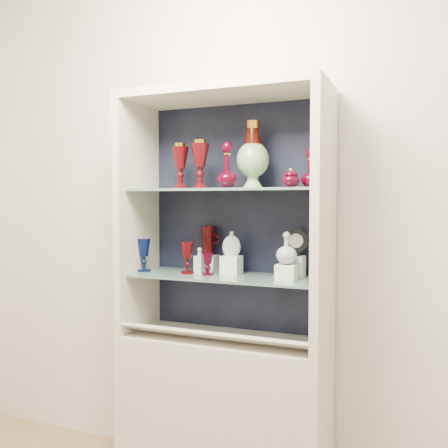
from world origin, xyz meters
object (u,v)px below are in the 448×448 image
at_px(lidded_bowl, 291,178).
at_px(cobalt_goblet, 144,255).
at_px(pedestal_lamp_left, 180,166).
at_px(ruby_decanter_a, 227,162).
at_px(cameo_medallion, 296,242).
at_px(enamel_urn, 253,155).
at_px(flat_flask, 231,243).
at_px(ruby_decanter_b, 310,166).
at_px(ruby_goblet_tall, 187,258).
at_px(pedestal_lamp_right, 200,164).
at_px(ruby_goblet_small, 208,264).
at_px(clear_square_bottle, 200,260).
at_px(clear_round_decanter, 287,249).
at_px(ruby_pitcher, 208,240).

xyz_separation_m(lidded_bowl, cobalt_goblet, (-0.78, 0.04, -0.38)).
xyz_separation_m(pedestal_lamp_left, ruby_decanter_a, (0.27, -0.04, 0.01)).
xyz_separation_m(cobalt_goblet, cameo_medallion, (0.77, 0.12, 0.08)).
bearing_deg(enamel_urn, flat_flask, 175.66).
distance_m(pedestal_lamp_left, lidded_bowl, 0.59).
height_order(pedestal_lamp_left, enamel_urn, enamel_urn).
height_order(ruby_decanter_b, ruby_goblet_tall, ruby_decanter_b).
bearing_deg(pedestal_lamp_right, ruby_goblet_tall, 173.95).
height_order(pedestal_lamp_left, ruby_goblet_small, pedestal_lamp_left).
xyz_separation_m(clear_square_bottle, flat_flask, (0.15, 0.04, 0.09)).
distance_m(ruby_goblet_tall, flat_flask, 0.23).
bearing_deg(cameo_medallion, enamel_urn, -177.66).
distance_m(ruby_goblet_small, clear_square_bottle, 0.07).
bearing_deg(ruby_goblet_tall, clear_square_bottle, 28.93).
bearing_deg(pedestal_lamp_left, ruby_decanter_a, -9.25).
height_order(ruby_goblet_tall, clear_round_decanter, clear_round_decanter).
bearing_deg(flat_flask, ruby_goblet_tall, 176.72).
xyz_separation_m(pedestal_lamp_right, ruby_decanter_b, (0.53, 0.03, -0.02)).
bearing_deg(pedestal_lamp_right, pedestal_lamp_left, 168.58).
bearing_deg(ruby_decanter_a, ruby_decanter_b, 7.60).
relative_size(enamel_urn, ruby_decanter_b, 1.68).
bearing_deg(ruby_decanter_a, ruby_goblet_small, 168.47).
relative_size(clear_square_bottle, clear_round_decanter, 0.91).
xyz_separation_m(ruby_goblet_tall, flat_flask, (0.21, 0.07, 0.07)).
bearing_deg(cameo_medallion, lidded_bowl, -97.25).
relative_size(pedestal_lamp_right, cameo_medallion, 1.78).
bearing_deg(enamel_urn, clear_round_decanter, -16.89).
height_order(pedestal_lamp_left, pedestal_lamp_right, pedestal_lamp_right).
relative_size(flat_flask, clear_round_decanter, 0.87).
bearing_deg(pedestal_lamp_right, ruby_pitcher, 99.34).
bearing_deg(clear_round_decanter, ruby_pitcher, 163.63).
bearing_deg(clear_round_decanter, enamel_urn, 163.11).
height_order(enamel_urn, lidded_bowl, enamel_urn).
relative_size(pedestal_lamp_left, pedestal_lamp_right, 0.96).
height_order(pedestal_lamp_right, ruby_decanter_b, pedestal_lamp_right).
relative_size(pedestal_lamp_left, ruby_goblet_small, 2.09).
height_order(ruby_decanter_b, clear_square_bottle, ruby_decanter_b).
distance_m(enamel_urn, cameo_medallion, 0.46).
height_order(lidded_bowl, cameo_medallion, lidded_bowl).
bearing_deg(cobalt_goblet, cameo_medallion, 8.92).
relative_size(ruby_pitcher, flat_flask, 1.23).
bearing_deg(lidded_bowl, ruby_goblet_small, 174.76).
height_order(ruby_decanter_a, cameo_medallion, ruby_decanter_a).
bearing_deg(ruby_goblet_small, ruby_decanter_b, 3.31).
bearing_deg(enamel_urn, ruby_decanter_b, -7.35).
relative_size(lidded_bowl, ruby_goblet_small, 0.82).
height_order(ruby_decanter_a, ruby_goblet_small, ruby_decanter_a).
xyz_separation_m(enamel_urn, ruby_decanter_a, (-0.10, -0.09, -0.04)).
bearing_deg(ruby_decanter_a, lidded_bowl, -2.97).
bearing_deg(ruby_pitcher, pedestal_lamp_left, -135.33).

